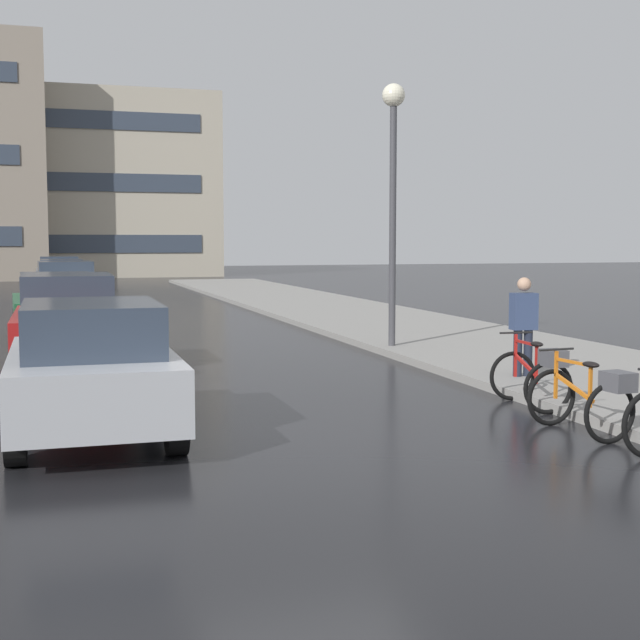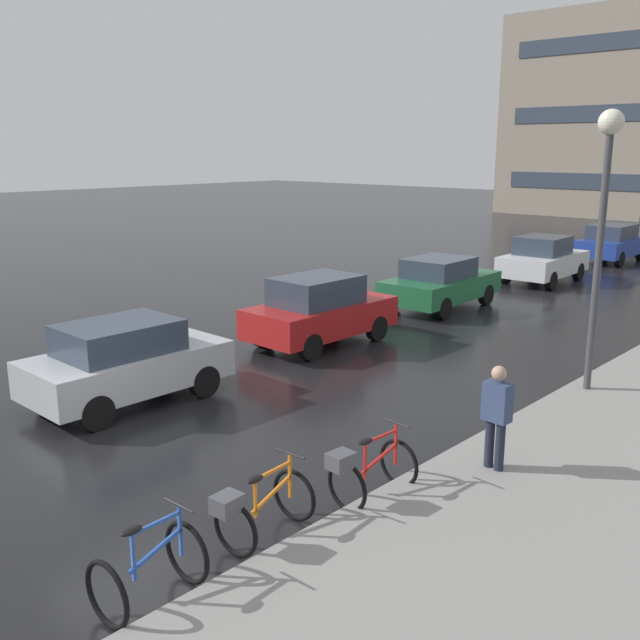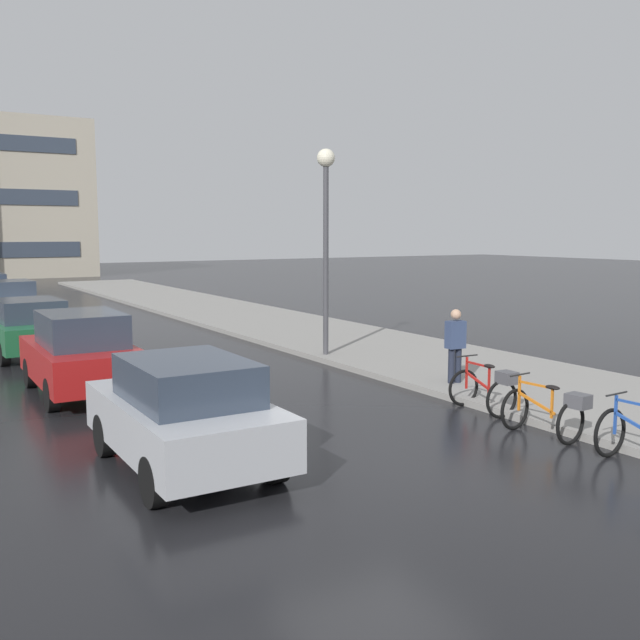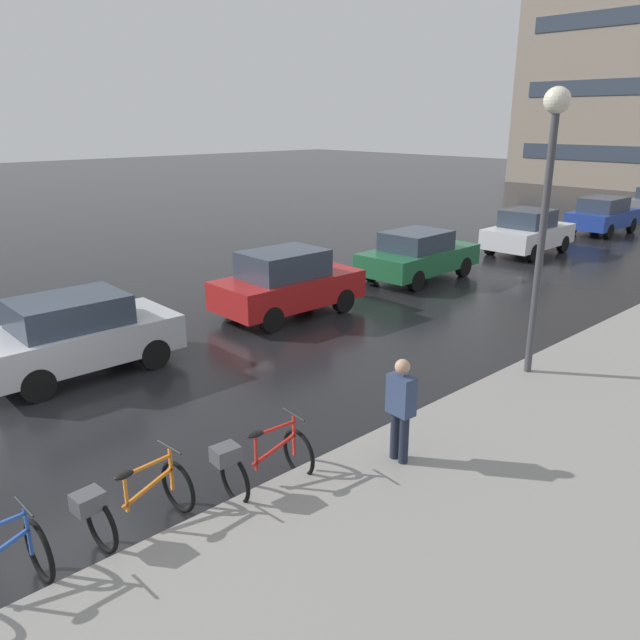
% 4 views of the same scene
% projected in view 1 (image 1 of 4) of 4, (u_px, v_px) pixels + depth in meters
% --- Properties ---
extents(ground_plane, '(140.00, 140.00, 0.00)m').
position_uv_depth(ground_plane, '(317.00, 450.00, 9.88)').
color(ground_plane, black).
extents(sidewalk_kerb, '(4.80, 60.00, 0.14)m').
position_uv_depth(sidewalk_kerb, '(436.00, 335.00, 21.15)').
color(sidewalk_kerb, gray).
rests_on(sidewalk_kerb, ground).
extents(bicycle_second, '(0.81, 1.44, 0.99)m').
position_uv_depth(bicycle_second, '(588.00, 397.00, 10.47)').
color(bicycle_second, black).
rests_on(bicycle_second, ground).
extents(bicycle_third, '(0.79, 1.42, 1.01)m').
position_uv_depth(bicycle_third, '(535.00, 374.00, 12.21)').
color(bicycle_third, black).
rests_on(bicycle_third, ground).
extents(car_silver, '(1.89, 3.79, 1.61)m').
position_uv_depth(car_silver, '(92.00, 369.00, 10.42)').
color(car_silver, '#B2B5BA').
rests_on(car_silver, ground).
extents(car_red, '(1.87, 3.93, 1.73)m').
position_uv_depth(car_red, '(68.00, 323.00, 15.70)').
color(car_red, '#AD1919').
rests_on(car_red, ground).
extents(car_green, '(2.11, 4.26, 1.56)m').
position_uv_depth(car_green, '(57.00, 305.00, 20.95)').
color(car_green, '#1E6038').
rests_on(car_green, ground).
extents(car_white, '(2.02, 3.98, 1.68)m').
position_uv_depth(car_white, '(66.00, 290.00, 26.94)').
color(car_white, silver).
rests_on(car_white, ground).
extents(car_blue, '(1.84, 3.93, 1.61)m').
position_uv_depth(car_blue, '(62.00, 280.00, 33.14)').
color(car_blue, navy).
rests_on(car_blue, ground).
extents(car_grey, '(1.97, 3.84, 1.60)m').
position_uv_depth(car_grey, '(59.00, 274.00, 39.22)').
color(car_grey, slate).
rests_on(car_grey, ground).
extents(pedestrian, '(0.42, 0.27, 1.73)m').
position_uv_depth(pedestrian, '(523.00, 324.00, 14.23)').
color(pedestrian, '#1E2333').
rests_on(pedestrian, ground).
extents(streetlamp, '(0.47, 0.47, 5.47)m').
position_uv_depth(streetlamp, '(393.00, 162.00, 18.11)').
color(streetlamp, '#424247').
rests_on(streetlamp, ground).
extents(building_facade_main, '(15.66, 10.72, 11.59)m').
position_uv_depth(building_facade_main, '(91.00, 187.00, 58.61)').
color(building_facade_main, '#B2A893').
rests_on(building_facade_main, ground).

